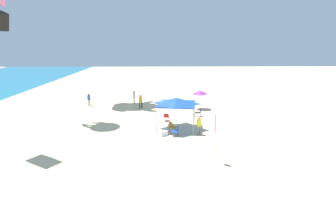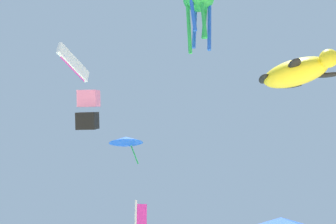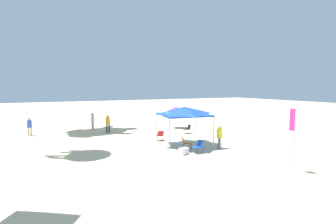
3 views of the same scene
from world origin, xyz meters
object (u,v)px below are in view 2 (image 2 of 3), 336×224
(kite_octopus_green, at_px, (199,3))
(kite_box_pink, at_px, (88,110))
(kite_turtle_yellow, at_px, (296,73))
(kite_delta_blue, at_px, (126,140))
(kite_parafoil_white, at_px, (73,63))

(kite_octopus_green, bearing_deg, kite_box_pink, 161.55)
(kite_turtle_yellow, distance_m, kite_octopus_green, 10.47)
(kite_delta_blue, distance_m, kite_box_pink, 15.47)
(kite_parafoil_white, xyz_separation_m, kite_box_pink, (-0.89, -9.12, -6.93))
(kite_delta_blue, height_order, kite_box_pink, kite_box_pink)
(kite_parafoil_white, xyz_separation_m, kite_octopus_green, (8.76, -8.09, 4.48))
(kite_octopus_green, relative_size, kite_delta_blue, 1.22)
(kite_box_pink, bearing_deg, kite_parafoil_white, -63.18)
(kite_turtle_yellow, relative_size, kite_box_pink, 2.31)
(kite_delta_blue, bearing_deg, kite_turtle_yellow, 85.43)
(kite_turtle_yellow, xyz_separation_m, kite_delta_blue, (-8.13, 16.60, -3.37))
(kite_turtle_yellow, relative_size, kite_octopus_green, 1.14)
(kite_turtle_yellow, xyz_separation_m, kite_octopus_green, (-6.44, 4.40, 6.98))
(kite_octopus_green, height_order, kite_delta_blue, kite_octopus_green)
(kite_parafoil_white, distance_m, kite_octopus_green, 12.74)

